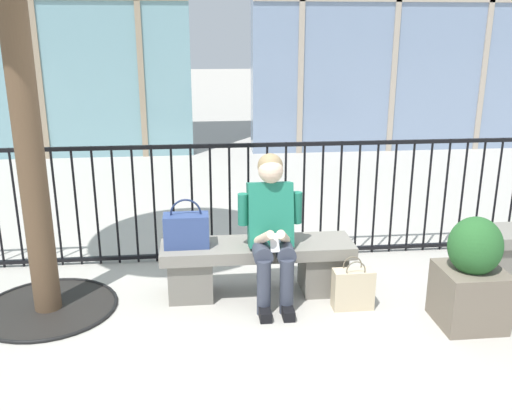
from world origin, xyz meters
name	(u,v)px	position (x,y,z in m)	size (l,w,h in m)	color
ground_plane	(257,292)	(0.00, 0.00, 0.00)	(60.00, 60.00, 0.00)	#B2ADA3
stone_bench	(257,263)	(0.00, 0.00, 0.27)	(1.60, 0.44, 0.45)	gray
seated_person_with_phone	(271,225)	(0.10, -0.13, 0.65)	(0.52, 0.66, 1.21)	#383D4C
handbag_on_bench	(186,230)	(-0.58, -0.01, 0.59)	(0.36, 0.19, 0.40)	#33477F
shopping_bag	(353,288)	(0.73, -0.36, 0.17)	(0.32, 0.14, 0.42)	beige
plaza_railing	(248,201)	(0.00, 0.78, 0.58)	(7.15, 0.04, 1.14)	black
planter	(471,276)	(1.53, -0.70, 0.39)	(0.46, 0.46, 0.85)	#726656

